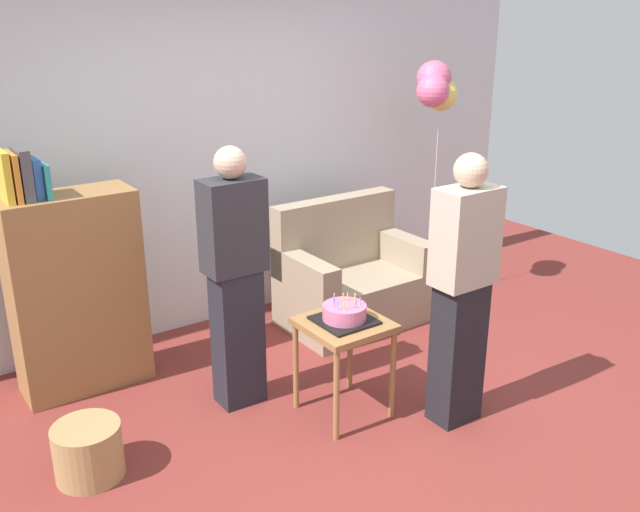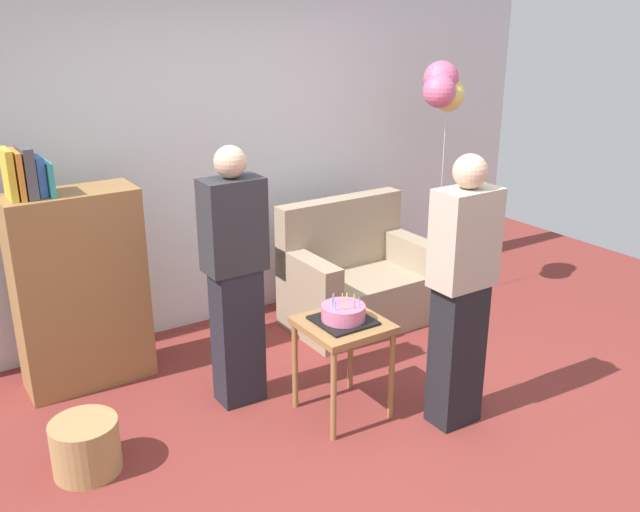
% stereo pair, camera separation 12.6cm
% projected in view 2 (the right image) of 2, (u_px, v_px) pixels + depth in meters
% --- Properties ---
extents(ground_plane, '(8.00, 8.00, 0.00)m').
position_uv_depth(ground_plane, '(381.00, 432.00, 4.09)').
color(ground_plane, maroon).
extents(wall_back, '(6.00, 0.10, 2.70)m').
position_uv_depth(wall_back, '(220.00, 149.00, 5.25)').
color(wall_back, silver).
rests_on(wall_back, ground_plane).
extents(couch, '(1.10, 0.70, 0.96)m').
position_uv_depth(couch, '(355.00, 280.00, 5.44)').
color(couch, gray).
rests_on(couch, ground_plane).
extents(bookshelf, '(0.80, 0.36, 1.60)m').
position_uv_depth(bookshelf, '(79.00, 286.00, 4.43)').
color(bookshelf, olive).
rests_on(bookshelf, ground_plane).
extents(side_table, '(0.48, 0.48, 0.61)m').
position_uv_depth(side_table, '(343.00, 336.00, 4.12)').
color(side_table, olive).
rests_on(side_table, ground_plane).
extents(birthday_cake, '(0.32, 0.32, 0.17)m').
position_uv_depth(birthday_cake, '(343.00, 314.00, 4.07)').
color(birthday_cake, black).
rests_on(birthday_cake, side_table).
extents(person_blowing_candles, '(0.36, 0.22, 1.63)m').
position_uv_depth(person_blowing_candles, '(235.00, 277.00, 4.16)').
color(person_blowing_candles, '#23232D').
rests_on(person_blowing_candles, ground_plane).
extents(person_holding_cake, '(0.36, 0.22, 1.63)m').
position_uv_depth(person_holding_cake, '(461.00, 293.00, 3.93)').
color(person_holding_cake, black).
rests_on(person_holding_cake, ground_plane).
extents(wicker_basket, '(0.36, 0.36, 0.30)m').
position_uv_depth(wicker_basket, '(86.00, 447.00, 3.70)').
color(wicker_basket, '#A88451').
rests_on(wicker_basket, ground_plane).
extents(handbag, '(0.28, 0.14, 0.20)m').
position_uv_depth(handbag, '(454.00, 329.00, 5.17)').
color(handbag, '#473328').
rests_on(handbag, ground_plane).
extents(balloon_bunch, '(0.40, 0.34, 1.98)m').
position_uv_depth(balloon_bunch, '(443.00, 88.00, 5.30)').
color(balloon_bunch, silver).
rests_on(balloon_bunch, ground_plane).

